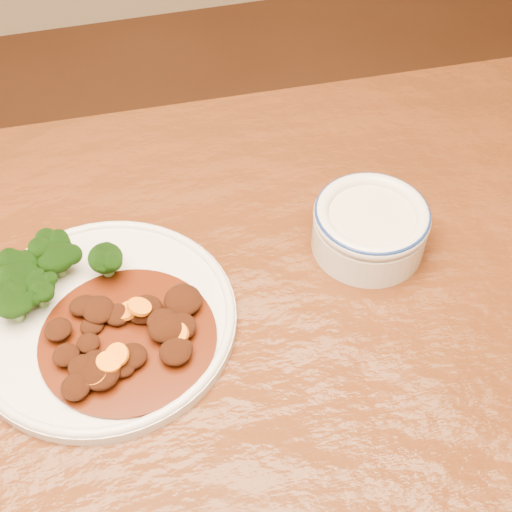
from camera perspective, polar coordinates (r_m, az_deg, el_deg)
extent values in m
cube|color=#4E230D|center=(0.80, -8.35, -9.50)|extent=(1.53, 0.94, 0.04)
cylinder|color=#3C200F|center=(1.49, 18.33, 0.99)|extent=(0.06, 0.06, 0.71)
cylinder|color=silver|center=(0.82, -12.02, -5.08)|extent=(0.30, 0.30, 0.01)
torus|color=silver|center=(0.81, -12.09, -4.81)|extent=(0.29, 0.29, 0.01)
cylinder|color=#689A4F|center=(0.85, -18.12, -2.40)|extent=(0.01, 0.01, 0.02)
ellipsoid|color=black|center=(0.84, -18.50, -1.39)|extent=(0.05, 0.05, 0.04)
cylinder|color=#689A4F|center=(0.84, -11.73, -1.13)|extent=(0.01, 0.01, 0.02)
ellipsoid|color=black|center=(0.83, -11.96, -0.17)|extent=(0.04, 0.04, 0.03)
cylinder|color=#689A4F|center=(0.84, -16.73, -3.31)|extent=(0.01, 0.01, 0.02)
ellipsoid|color=black|center=(0.82, -17.05, -2.41)|extent=(0.04, 0.04, 0.03)
cylinder|color=#689A4F|center=(0.86, -15.46, -0.98)|extent=(0.01, 0.01, 0.02)
ellipsoid|color=black|center=(0.84, -15.79, 0.08)|extent=(0.05, 0.05, 0.04)
cylinder|color=#689A4F|center=(0.83, -18.52, -4.34)|extent=(0.01, 0.01, 0.02)
ellipsoid|color=black|center=(0.81, -18.91, -3.37)|extent=(0.04, 0.04, 0.03)
cylinder|color=#451807|center=(0.79, -10.20, -6.52)|extent=(0.19, 0.19, 0.00)
ellipsoid|color=black|center=(0.75, -14.23, -10.12)|extent=(0.03, 0.03, 0.02)
ellipsoid|color=black|center=(0.76, -10.57, -8.88)|extent=(0.02, 0.02, 0.01)
ellipsoid|color=black|center=(0.80, -8.95, -4.24)|extent=(0.04, 0.04, 0.02)
ellipsoid|color=black|center=(0.81, -13.59, -3.88)|extent=(0.03, 0.03, 0.02)
ellipsoid|color=black|center=(0.80, -12.99, -5.48)|extent=(0.03, 0.02, 0.01)
ellipsoid|color=black|center=(0.76, -12.32, -9.03)|extent=(0.04, 0.04, 0.02)
ellipsoid|color=black|center=(0.77, -12.79, -8.04)|extent=(0.02, 0.02, 0.01)
ellipsoid|color=black|center=(0.80, -15.54, -5.67)|extent=(0.03, 0.03, 0.01)
ellipsoid|color=black|center=(0.80, -5.55, -3.86)|extent=(0.03, 0.03, 0.01)
ellipsoid|color=black|center=(0.77, -7.16, -5.75)|extent=(0.04, 0.04, 0.02)
ellipsoid|color=black|center=(0.81, -5.97, -3.02)|extent=(0.03, 0.03, 0.01)
ellipsoid|color=black|center=(0.80, -11.02, -4.63)|extent=(0.03, 0.03, 0.01)
ellipsoid|color=black|center=(0.78, -13.29, -6.78)|extent=(0.03, 0.03, 0.01)
ellipsoid|color=black|center=(0.78, -7.49, -5.13)|extent=(0.03, 0.03, 0.02)
ellipsoid|color=black|center=(0.76, -6.09, -7.32)|extent=(0.03, 0.02, 0.01)
ellipsoid|color=black|center=(0.78, -14.95, -7.65)|extent=(0.03, 0.03, 0.01)
ellipsoid|color=black|center=(0.78, -6.06, -5.63)|extent=(0.03, 0.04, 0.02)
ellipsoid|color=black|center=(0.76, -13.72, -8.59)|extent=(0.03, 0.03, 0.02)
ellipsoid|color=black|center=(0.76, -6.46, -7.63)|extent=(0.03, 0.03, 0.02)
ellipsoid|color=black|center=(0.80, -12.49, -4.22)|extent=(0.03, 0.04, 0.02)
ellipsoid|color=black|center=(0.80, -5.86, -3.52)|extent=(0.04, 0.04, 0.02)
ellipsoid|color=black|center=(0.76, -9.91, -7.90)|extent=(0.03, 0.03, 0.02)
cylinder|color=orange|center=(0.75, -12.71, -9.24)|extent=(0.04, 0.04, 0.01)
cylinder|color=orange|center=(0.79, -10.23, -4.31)|extent=(0.04, 0.04, 0.01)
cylinder|color=orange|center=(0.75, -11.68, -8.31)|extent=(0.03, 0.03, 0.01)
cylinder|color=orange|center=(0.75, -11.08, -7.80)|extent=(0.04, 0.04, 0.02)
cylinder|color=orange|center=(0.77, -6.34, -6.24)|extent=(0.04, 0.04, 0.02)
cylinder|color=orange|center=(0.78, -9.31, -4.03)|extent=(0.04, 0.04, 0.02)
cylinder|color=beige|center=(0.88, 9.01, 1.81)|extent=(0.14, 0.14, 0.04)
cylinder|color=beige|center=(0.86, 9.23, 3.03)|extent=(0.11, 0.11, 0.01)
torus|color=beige|center=(0.85, 9.27, 3.24)|extent=(0.14, 0.14, 0.02)
torus|color=navy|center=(0.85, 9.30, 3.46)|extent=(0.14, 0.14, 0.01)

